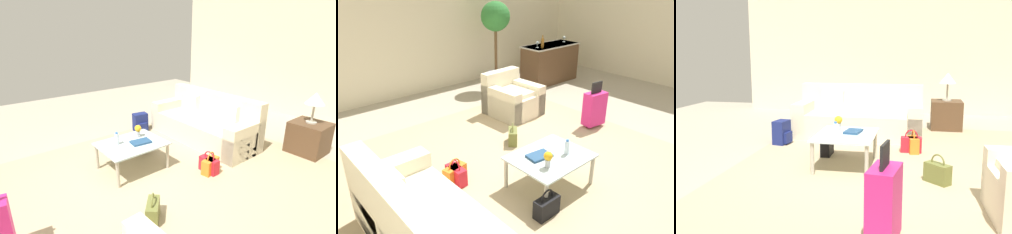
{
  "view_description": "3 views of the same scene",
  "coord_description": "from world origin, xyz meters",
  "views": [
    {
      "loc": [
        1.52,
        2.8,
        2.18
      ],
      "look_at": [
        -0.99,
        -0.31,
        0.81
      ],
      "focal_mm": 28.0,
      "sensor_mm": 36.0,
      "label": 1
    },
    {
      "loc": [
        -3.22,
        -2.83,
        2.56
      ],
      "look_at": [
        -0.47,
        0.28,
        0.76
      ],
      "focal_mm": 35.0,
      "sensor_mm": 36.0,
      "label": 2
    },
    {
      "loc": [
        4.43,
        0.44,
        1.55
      ],
      "look_at": [
        -0.24,
        -0.49,
        0.71
      ],
      "focal_mm": 40.0,
      "sensor_mm": 36.0,
      "label": 3
    }
  ],
  "objects": [
    {
      "name": "couch",
      "position": [
        -2.2,
        -0.6,
        0.32
      ],
      "size": [
        0.89,
        2.24,
        0.94
      ],
      "color": "beige",
      "rests_on": "ground"
    },
    {
      "name": "handbag_red",
      "position": [
        -1.28,
        0.36,
        0.13
      ],
      "size": [
        0.14,
        0.32,
        0.36
      ],
      "color": "red",
      "rests_on": "ground"
    },
    {
      "name": "water_bottle",
      "position": [
        -0.2,
        -0.6,
        0.54
      ],
      "size": [
        0.06,
        0.06,
        0.2
      ],
      "color": "silver",
      "rests_on": "coffee_table"
    },
    {
      "name": "wall_left",
      "position": [
        -5.06,
        0.0,
        1.55
      ],
      "size": [
        0.12,
        8.0,
        3.1
      ],
      "primitive_type": "cube",
      "color": "beige",
      "rests_on": "ground"
    },
    {
      "name": "flower_vase",
      "position": [
        -0.62,
        -0.65,
        0.57
      ],
      "size": [
        0.11,
        0.11,
        0.21
      ],
      "color": "#B2B7BC",
      "rests_on": "coffee_table"
    },
    {
      "name": "handbag_orange",
      "position": [
        -1.28,
        0.38,
        0.13
      ],
      "size": [
        0.34,
        0.2,
        0.36
      ],
      "color": "orange",
      "rests_on": "ground"
    },
    {
      "name": "handbag_black",
      "position": [
        -0.87,
        -0.88,
        0.13
      ],
      "size": [
        0.32,
        0.14,
        0.36
      ],
      "color": "black",
      "rests_on": "ground"
    },
    {
      "name": "handbag_olive",
      "position": [
        0.05,
        0.69,
        0.13
      ],
      "size": [
        0.32,
        0.33,
        0.36
      ],
      "color": "olive",
      "rests_on": "ground"
    },
    {
      "name": "backpack_navy",
      "position": [
        -1.4,
        -1.79,
        0.19
      ],
      "size": [
        0.33,
        0.29,
        0.4
      ],
      "color": "navy",
      "rests_on": "ground"
    },
    {
      "name": "area_rug",
      "position": [
        -0.6,
        0.2,
        0.0
      ],
      "size": [
        5.2,
        4.4,
        0.01
      ],
      "primitive_type": "cube",
      "color": "tan",
      "rests_on": "ground"
    },
    {
      "name": "side_table",
      "position": [
        -3.2,
        1.0,
        0.29
      ],
      "size": [
        0.6,
        0.6,
        0.57
      ],
      "primitive_type": "cube",
      "color": "#513823",
      "rests_on": "ground"
    },
    {
      "name": "table_lamp",
      "position": [
        -3.2,
        1.0,
        1.0
      ],
      "size": [
        0.33,
        0.33,
        0.55
      ],
      "color": "#ADA899",
      "rests_on": "side_table"
    },
    {
      "name": "coffee_table",
      "position": [
        -0.4,
        -0.5,
        0.39
      ],
      "size": [
        1.0,
        0.79,
        0.45
      ],
      "color": "silver",
      "rests_on": "ground"
    },
    {
      "name": "coffee_table_book",
      "position": [
        -0.52,
        -0.42,
        0.46
      ],
      "size": [
        0.33,
        0.24,
        0.03
      ],
      "primitive_type": "cube",
      "rotation": [
        0.0,
        0.0,
        -0.13
      ],
      "color": "navy",
      "rests_on": "coffee_table"
    },
    {
      "name": "ground_plane",
      "position": [
        0.0,
        0.0,
        0.0
      ],
      "size": [
        12.0,
        12.0,
        0.0
      ],
      "primitive_type": "plane",
      "color": "#A89E89"
    }
  ]
}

